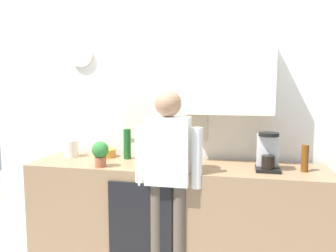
{
  "coord_description": "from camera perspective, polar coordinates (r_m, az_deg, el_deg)",
  "views": [
    {
      "loc": [
        0.58,
        -2.65,
        1.62
      ],
      "look_at": [
        -0.05,
        0.25,
        1.28
      ],
      "focal_mm": 35.74,
      "sensor_mm": 36.0,
      "label": 1
    }
  ],
  "objects": [
    {
      "name": "mixing_bowl",
      "position": [
        3.49,
        -10.7,
        -4.53
      ],
      "size": [
        0.22,
        0.22,
        0.08
      ],
      "primitive_type": "cylinder",
      "color": "orange",
      "rests_on": "kitchen_counter"
    },
    {
      "name": "potted_plant",
      "position": [
        3.05,
        -11.46,
        -4.42
      ],
      "size": [
        0.15,
        0.15,
        0.23
      ],
      "color": "#9E5638",
      "rests_on": "kitchen_counter"
    },
    {
      "name": "coffee_maker",
      "position": [
        2.99,
        16.66,
        -4.5
      ],
      "size": [
        0.2,
        0.2,
        0.33
      ],
      "color": "black",
      "rests_on": "kitchen_counter"
    },
    {
      "name": "bottle_green_wine",
      "position": [
        3.34,
        -6.98,
        -3.04
      ],
      "size": [
        0.07,
        0.07,
        0.3
      ],
      "primitive_type": "cylinder",
      "color": "#195923",
      "rests_on": "kitchen_counter"
    },
    {
      "name": "kitchen_counter",
      "position": [
        3.23,
        1.18,
        -14.52
      ],
      "size": [
        2.71,
        0.64,
        0.91
      ],
      "primitive_type": "cube",
      "color": "#937251",
      "rests_on": "ground_plane"
    },
    {
      "name": "person_at_sink",
      "position": [
        2.8,
        0.0,
        -7.29
      ],
      "size": [
        0.57,
        0.22,
        1.6
      ],
      "rotation": [
        0.0,
        0.0,
        -0.01
      ],
      "color": "brown",
      "rests_on": "ground_plane"
    },
    {
      "name": "back_wall_assembly",
      "position": [
        3.4,
        3.46,
        2.24
      ],
      "size": [
        4.31,
        0.42,
        2.6
      ],
      "color": "white",
      "rests_on": "ground_plane"
    },
    {
      "name": "dish_soap",
      "position": [
        2.99,
        4.31,
        -5.58
      ],
      "size": [
        0.06,
        0.06,
        0.18
      ],
      "color": "yellow",
      "rests_on": "kitchen_counter"
    },
    {
      "name": "bottle_amber_beer",
      "position": [
        3.05,
        22.33,
        -5.12
      ],
      "size": [
        0.06,
        0.06,
        0.23
      ],
      "primitive_type": "cylinder",
      "color": "brown",
      "rests_on": "kitchen_counter"
    },
    {
      "name": "dishwasher_panel",
      "position": [
        3.0,
        -4.8,
        -17.18
      ],
      "size": [
        0.56,
        0.02,
        0.82
      ],
      "primitive_type": "cube",
      "color": "black",
      "rests_on": "ground_plane"
    },
    {
      "name": "bottle_dark_sauce",
      "position": [
        3.24,
        -1.15,
        -4.38
      ],
      "size": [
        0.06,
        0.06,
        0.18
      ],
      "primitive_type": "cylinder",
      "color": "black",
      "rests_on": "kitchen_counter"
    },
    {
      "name": "cup_terracotta_mug",
      "position": [
        3.2,
        -4.84,
        -5.36
      ],
      "size": [
        0.08,
        0.08,
        0.09
      ],
      "primitive_type": "cylinder",
      "color": "#B26647",
      "rests_on": "kitchen_counter"
    },
    {
      "name": "storage_canister",
      "position": [
        3.57,
        -16.17,
        -3.7
      ],
      "size": [
        0.14,
        0.14,
        0.17
      ],
      "primitive_type": "cylinder",
      "color": "silver",
      "rests_on": "kitchen_counter"
    }
  ]
}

